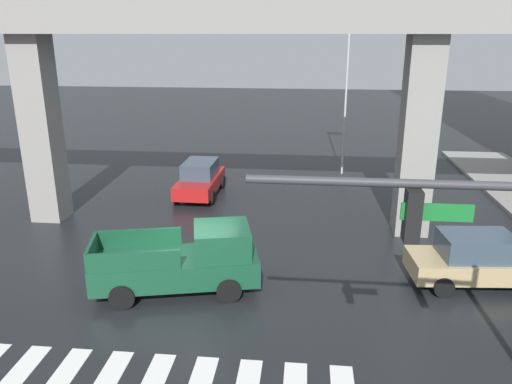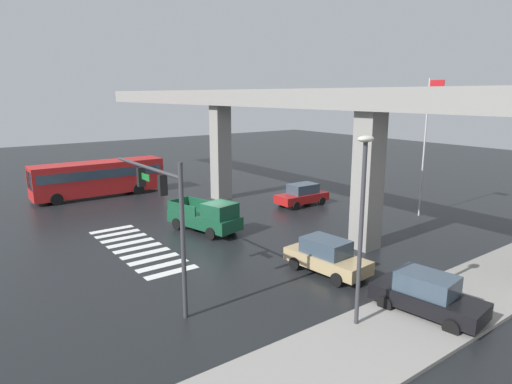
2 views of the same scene
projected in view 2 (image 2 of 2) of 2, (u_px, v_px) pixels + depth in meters
name	position (u px, v px, depth m)	size (l,w,h in m)	color
ground_plane	(213.00, 232.00, 28.26)	(120.00, 120.00, 0.00)	black
crosswalk_stripes	(138.00, 248.00, 25.36)	(9.35, 2.80, 0.01)	silver
elevated_overpass	(280.00, 108.00, 29.79)	(57.40, 2.29, 8.96)	gray
sidewalk_east	(440.00, 309.00, 17.99)	(4.00, 36.00, 0.15)	gray
pickup_truck	(207.00, 217.00, 28.13)	(5.40, 3.01, 2.08)	#14472D
city_bus	(99.00, 177.00, 37.92)	(2.87, 10.82, 2.99)	red
sedan_tan	(327.00, 256.00, 21.71)	(4.44, 2.24, 1.72)	tan
sedan_black	(427.00, 295.00, 17.51)	(4.50, 2.41, 1.72)	black
sedan_red	(302.00, 195.00, 34.98)	(2.03, 4.33, 1.72)	red
traffic_signal_mast	(162.00, 201.00, 17.89)	(6.49, 0.32, 6.20)	#38383D
street_lamp_near_corner	(362.00, 211.00, 15.80)	(0.44, 0.70, 7.24)	#38383D
flagpole	(426.00, 138.00, 30.86)	(1.16, 0.12, 9.71)	silver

